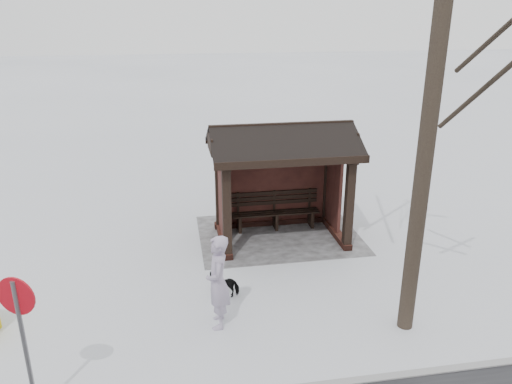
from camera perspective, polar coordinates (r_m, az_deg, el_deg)
ground at (r=13.23m, az=2.79°, el=-5.29°), size 120.00×120.00×0.00m
kerb at (r=8.78m, az=11.10°, el=-20.49°), size 120.00×0.15×0.06m
trampled_patch at (r=13.41m, az=2.61°, el=-4.90°), size 4.20×3.20×0.02m
bus_shelter at (r=12.61m, az=2.80°, el=3.94°), size 3.60×2.40×3.09m
pedestrian at (r=9.42m, az=-4.37°, el=-10.22°), size 0.50×0.71×1.84m
dog at (r=10.66m, az=-3.64°, el=-10.39°), size 0.66×0.38×0.53m
road_sign at (r=7.85m, az=-25.37°, el=-12.84°), size 0.55×0.24×2.29m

